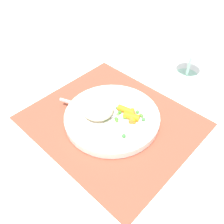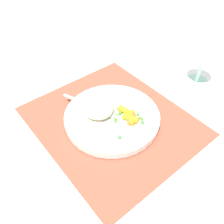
{
  "view_description": "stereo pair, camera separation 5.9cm",
  "coord_description": "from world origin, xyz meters",
  "px_view_note": "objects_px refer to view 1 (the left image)",
  "views": [
    {
      "loc": [
        0.31,
        -0.33,
        0.49
      ],
      "look_at": [
        0.0,
        0.0,
        0.04
      ],
      "focal_mm": 39.48,
      "sensor_mm": 36.0,
      "label": 1
    },
    {
      "loc": [
        0.35,
        -0.29,
        0.49
      ],
      "look_at": [
        0.0,
        0.0,
        0.04
      ],
      "focal_mm": 39.48,
      "sensor_mm": 36.0,
      "label": 2
    }
  ],
  "objects_px": {
    "plate": "(112,117)",
    "rice_mound": "(97,109)",
    "wine_glass": "(195,41)",
    "carrot_portion": "(130,114)",
    "fork": "(98,110)"
  },
  "relations": [
    {
      "from": "rice_mound",
      "to": "fork",
      "type": "bearing_deg",
      "value": 130.8
    },
    {
      "from": "plate",
      "to": "wine_glass",
      "type": "xyz_separation_m",
      "value": [
        0.04,
        0.32,
        0.11
      ]
    },
    {
      "from": "carrot_portion",
      "to": "wine_glass",
      "type": "bearing_deg",
      "value": 90.59
    },
    {
      "from": "wine_glass",
      "to": "plate",
      "type": "bearing_deg",
      "value": -96.26
    },
    {
      "from": "rice_mound",
      "to": "fork",
      "type": "relative_size",
      "value": 0.48
    },
    {
      "from": "carrot_portion",
      "to": "wine_glass",
      "type": "height_order",
      "value": "wine_glass"
    },
    {
      "from": "plate",
      "to": "rice_mound",
      "type": "xyz_separation_m",
      "value": [
        -0.03,
        -0.02,
        0.03
      ]
    },
    {
      "from": "plate",
      "to": "wine_glass",
      "type": "distance_m",
      "value": 0.34
    },
    {
      "from": "wine_glass",
      "to": "fork",
      "type": "bearing_deg",
      "value": -102.23
    },
    {
      "from": "rice_mound",
      "to": "fork",
      "type": "distance_m",
      "value": 0.02
    },
    {
      "from": "carrot_portion",
      "to": "fork",
      "type": "xyz_separation_m",
      "value": [
        -0.08,
        -0.04,
        -0.0
      ]
    },
    {
      "from": "plate",
      "to": "rice_mound",
      "type": "relative_size",
      "value": 2.93
    },
    {
      "from": "plate",
      "to": "fork",
      "type": "bearing_deg",
      "value": -158.24
    },
    {
      "from": "wine_glass",
      "to": "carrot_portion",
      "type": "bearing_deg",
      "value": -89.41
    },
    {
      "from": "fork",
      "to": "wine_glass",
      "type": "bearing_deg",
      "value": 77.77
    }
  ]
}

